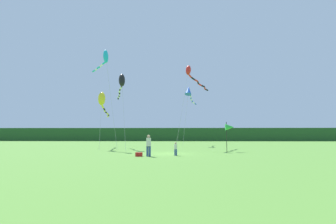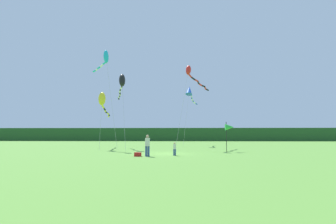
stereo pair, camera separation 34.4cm
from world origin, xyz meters
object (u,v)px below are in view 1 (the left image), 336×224
object	(u,v)px
person_child	(176,148)
banner_flag_pole	(230,127)
cooler_box	(139,154)
kite_cyan	(105,58)
person_adult	(149,144)
kite_black	(122,82)
kite_blue	(189,92)
kite_yellow	(102,101)
kite_red	(192,75)

from	to	relation	value
person_child	banner_flag_pole	world-z (taller)	banner_flag_pole
cooler_box	kite_cyan	world-z (taller)	kite_cyan
person_adult	kite_black	bearing A→B (deg)	112.44
kite_blue	person_child	bearing A→B (deg)	-96.41
banner_flag_pole	kite_cyan	size ratio (longest dim) A/B	0.25
kite_cyan	kite_black	xyz separation A→B (m)	(2.01, 0.81, -2.87)
cooler_box	kite_blue	bearing A→B (deg)	75.33
cooler_box	kite_yellow	distance (m)	13.65
person_adult	kite_blue	distance (m)	21.28
person_child	banner_flag_pole	xyz separation A→B (m)	(5.67, 5.11, 1.89)
kite_yellow	kite_red	bearing A→B (deg)	0.71
kite_cyan	kite_yellow	distance (m)	5.39
person_adult	kite_yellow	xyz separation A→B (m)	(-6.92, 10.72, 4.96)
person_child	kite_blue	xyz separation A→B (m)	(2.08, 18.49, 7.83)
person_adult	person_child	size ratio (longest dim) A/B	1.55
kite_cyan	kite_black	world-z (taller)	kite_cyan
kite_blue	kite_yellow	size ratio (longest dim) A/B	1.04
person_child	kite_red	distance (m)	13.26
kite_yellow	banner_flag_pole	bearing A→B (deg)	-17.42
person_child	kite_cyan	distance (m)	16.89
person_child	kite_blue	bearing A→B (deg)	83.59
kite_black	kite_red	world-z (taller)	kite_red
banner_flag_pole	kite_cyan	world-z (taller)	kite_cyan
cooler_box	kite_yellow	world-z (taller)	kite_yellow
kite_cyan	kite_black	bearing A→B (deg)	21.85
person_child	kite_blue	distance (m)	20.19
cooler_box	person_child	bearing A→B (deg)	17.97
person_adult	kite_yellow	bearing A→B (deg)	122.86
kite_red	person_adult	bearing A→B (deg)	-111.55
person_adult	kite_yellow	world-z (taller)	kite_yellow
banner_flag_pole	kite_yellow	distance (m)	15.91
person_adult	cooler_box	xyz separation A→B (m)	(-0.79, -0.03, -0.82)
person_adult	kite_yellow	size ratio (longest dim) A/B	0.19
person_adult	banner_flag_pole	size ratio (longest dim) A/B	0.57
banner_flag_pole	cooler_box	bearing A→B (deg)	-144.97
banner_flag_pole	person_adult	bearing A→B (deg)	-142.49
person_adult	kite_cyan	distance (m)	16.19
cooler_box	kite_cyan	size ratio (longest dim) A/B	0.05
person_adult	person_child	xyz separation A→B (m)	(2.23, 0.95, -0.35)
person_child	kite_yellow	xyz separation A→B (m)	(-9.15, 9.76, 5.31)
cooler_box	kite_blue	distance (m)	21.77
kite_cyan	person_adult	bearing A→B (deg)	-57.55
kite_black	kite_yellow	distance (m)	3.43
cooler_box	kite_cyan	distance (m)	16.45
person_adult	kite_red	size ratio (longest dim) A/B	0.17
person_adult	kite_black	xyz separation A→B (m)	(-4.67, 11.32, 7.48)
banner_flag_pole	kite_cyan	xyz separation A→B (m)	(-14.58, 4.45, 8.81)
kite_blue	kite_cyan	bearing A→B (deg)	-140.90
person_adult	cooler_box	size ratio (longest dim) A/B	3.12
person_adult	banner_flag_pole	distance (m)	10.08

